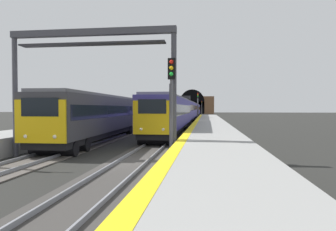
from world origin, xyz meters
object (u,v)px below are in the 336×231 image
Objects in this scene: train_main_approaching at (189,110)px; railway_signal_near at (172,99)px; overhead_signal_gantry at (91,60)px; railway_signal_mid at (198,104)px; train_adjacent_platform at (145,112)px; railway_signal_far at (202,107)px.

train_main_approaching is 45.41m from railway_signal_near.
railway_signal_near is 0.57× the size of overhead_signal_gantry.
railway_signal_mid is at bearing 108.23° from train_main_approaching.
train_main_approaching is at bearing 162.52° from train_adjacent_platform.
railway_signal_mid is 1.10× the size of railway_signal_far.
train_adjacent_platform is 10.52× the size of railway_signal_far.
train_main_approaching is 2.30m from railway_signal_mid.
overhead_signal_gantry is (-26.63, -2.60, 3.18)m from train_adjacent_platform.
overhead_signal_gantry reaches higher than railway_signal_near.
railway_signal_far reaches higher than railway_signal_near.
railway_signal_mid is 51.36m from railway_signal_far.
railway_signal_mid reaches higher than train_adjacent_platform.
overhead_signal_gantry is at bearing -96.99° from railway_signal_near.
train_main_approaching is 18.92m from train_adjacent_platform.
railway_signal_far is at bearing 178.34° from train_main_approaching.
train_main_approaching is 8.86× the size of overhead_signal_gantry.
railway_signal_far is (51.35, 0.00, -0.39)m from railway_signal_mid.
overhead_signal_gantry is (0.54, 4.41, 2.16)m from railway_signal_near.
railway_signal_mid is (18.78, -7.00, 1.36)m from train_adjacent_platform.
train_adjacent_platform is at bearing -165.54° from railway_signal_near.
railway_signal_near is at bearing 12.90° from train_adjacent_platform.
railway_signal_far is (70.13, -7.00, 0.97)m from train_adjacent_platform.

